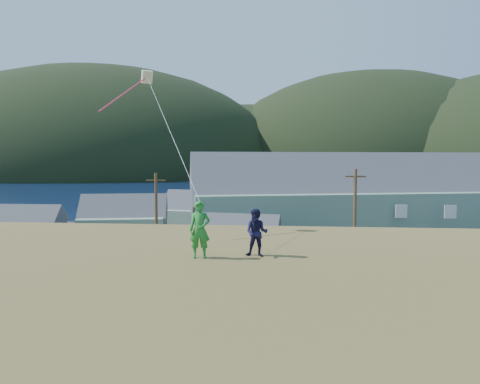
% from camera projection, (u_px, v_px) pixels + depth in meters
% --- Properties ---
extents(ground, '(900.00, 900.00, 0.00)m').
position_uv_depth(ground, '(211.00, 291.00, 33.81)').
color(ground, '#0A1638').
rests_on(ground, ground).
extents(grass_strip, '(110.00, 8.00, 0.10)m').
position_uv_depth(grass_strip, '(207.00, 298.00, 31.82)').
color(grass_strip, '#4C3D19').
rests_on(grass_strip, ground).
extents(waterfront_lot, '(72.00, 36.00, 0.12)m').
position_uv_depth(waterfront_lot, '(234.00, 247.00, 50.69)').
color(waterfront_lot, '#28282B').
rests_on(waterfront_lot, ground).
extents(wharf, '(26.00, 14.00, 0.90)m').
position_uv_depth(wharf, '(213.00, 217.00, 74.04)').
color(wharf, gray).
rests_on(wharf, ground).
extents(far_shore, '(900.00, 320.00, 2.00)m').
position_uv_depth(far_shore, '(273.00, 171.00, 361.45)').
color(far_shore, black).
rests_on(far_shore, ground).
extents(far_hills, '(760.00, 265.00, 143.00)m').
position_uv_depth(far_hills, '(321.00, 172.00, 307.89)').
color(far_hills, black).
rests_on(far_hills, ground).
extents(lodge, '(40.09, 19.59, 13.59)m').
position_uv_depth(lodge, '(354.00, 203.00, 51.05)').
color(lodge, slate).
rests_on(lodge, waterfront_lot).
extents(shed_teal, '(8.53, 6.07, 6.67)m').
position_uv_depth(shed_teal, '(21.00, 233.00, 45.92)').
color(shed_teal, '#327565').
rests_on(shed_teal, waterfront_lot).
extents(shed_palegreen_near, '(11.31, 8.33, 7.48)m').
position_uv_depth(shed_palegreen_near, '(124.00, 222.00, 51.57)').
color(shed_palegreen_near, gray).
rests_on(shed_palegreen_near, waterfront_lot).
extents(shed_white, '(8.52, 6.29, 6.25)m').
position_uv_depth(shed_white, '(238.00, 244.00, 40.37)').
color(shed_white, silver).
rests_on(shed_white, waterfront_lot).
extents(shed_palegreen_far, '(11.96, 8.34, 7.34)m').
position_uv_depth(shed_palegreen_far, '(201.00, 214.00, 60.11)').
color(shed_palegreen_far, gray).
rests_on(shed_palegreen_far, waterfront_lot).
extents(utility_poles, '(32.45, 0.24, 9.52)m').
position_uv_depth(utility_poles, '(157.00, 227.00, 35.37)').
color(utility_poles, '#47331E').
rests_on(utility_poles, waterfront_lot).
extents(parked_cars, '(21.90, 12.91, 1.54)m').
position_uv_depth(parked_cars, '(174.00, 233.00, 55.39)').
color(parked_cars, white).
rests_on(parked_cars, waterfront_lot).
extents(kite_flyer_green, '(0.69, 0.48, 1.83)m').
position_uv_depth(kite_flyer_green, '(200.00, 230.00, 13.64)').
color(kite_flyer_green, '#227F2D').
rests_on(kite_flyer_green, hillside).
extents(kite_flyer_navy, '(0.84, 0.70, 1.55)m').
position_uv_depth(kite_flyer_navy, '(257.00, 233.00, 13.89)').
color(kite_flyer_navy, '#151336').
rests_on(kite_flyer_navy, hillside).
extents(kite_rig, '(2.34, 3.12, 8.26)m').
position_uv_depth(kite_rig, '(144.00, 81.00, 18.83)').
color(kite_rig, beige).
rests_on(kite_rig, ground).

